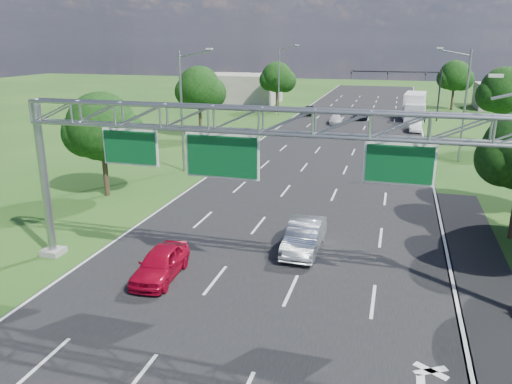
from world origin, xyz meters
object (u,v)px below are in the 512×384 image
(red_coupe, at_px, (160,263))
(box_truck, at_px, (415,107))
(sign_gantry, at_px, (263,135))
(silver_sedan, at_px, (304,236))
(traffic_signal, at_px, (413,83))

(red_coupe, bearing_deg, box_truck, 73.81)
(sign_gantry, relative_size, box_truck, 2.47)
(silver_sedan, bearing_deg, box_truck, 82.81)
(traffic_signal, bearing_deg, box_truck, 74.17)
(red_coupe, bearing_deg, sign_gantry, 7.26)
(traffic_signal, xyz_separation_m, silver_sedan, (-5.96, -48.88, -4.37))
(sign_gantry, bearing_deg, box_truck, 82.04)
(sign_gantry, distance_m, box_truck, 55.62)
(silver_sedan, bearing_deg, red_coupe, -139.40)
(box_truck, bearing_deg, sign_gantry, -92.85)
(traffic_signal, height_order, box_truck, traffic_signal)
(red_coupe, distance_m, silver_sedan, 7.74)
(sign_gantry, distance_m, traffic_signal, 53.51)
(red_coupe, distance_m, box_truck, 57.11)
(silver_sedan, relative_size, box_truck, 0.51)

